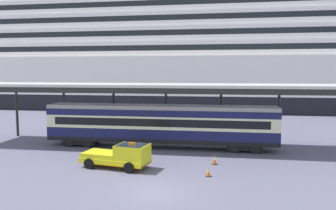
{
  "coord_description": "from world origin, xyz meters",
  "views": [
    {
      "loc": [
        3.95,
        -19.55,
        7.24
      ],
      "look_at": [
        -0.58,
        8.55,
        4.5
      ],
      "focal_mm": 36.31,
      "sensor_mm": 36.0,
      "label": 1
    }
  ],
  "objects_px": {
    "cruise_ship": "(160,46)",
    "traffic_cone_mid": "(214,160)",
    "train_carriage": "(160,124)",
    "traffic_cone_near": "(208,172)",
    "service_truck": "(121,155)"
  },
  "relations": [
    {
      "from": "cruise_ship",
      "to": "traffic_cone_mid",
      "type": "distance_m",
      "value": 50.24
    },
    {
      "from": "train_carriage",
      "to": "traffic_cone_near",
      "type": "xyz_separation_m",
      "value": [
        4.97,
        -8.47,
        -1.99
      ]
    },
    {
      "from": "cruise_ship",
      "to": "train_carriage",
      "type": "distance_m",
      "value": 43.59
    },
    {
      "from": "train_carriage",
      "to": "traffic_cone_near",
      "type": "height_order",
      "value": "train_carriage"
    },
    {
      "from": "train_carriage",
      "to": "service_truck",
      "type": "distance_m",
      "value": 7.74
    },
    {
      "from": "cruise_ship",
      "to": "traffic_cone_near",
      "type": "height_order",
      "value": "cruise_ship"
    },
    {
      "from": "train_carriage",
      "to": "service_truck",
      "type": "xyz_separation_m",
      "value": [
        -1.63,
        -7.45,
        -1.32
      ]
    },
    {
      "from": "cruise_ship",
      "to": "train_carriage",
      "type": "height_order",
      "value": "cruise_ship"
    },
    {
      "from": "traffic_cone_near",
      "to": "service_truck",
      "type": "bearing_deg",
      "value": 171.21
    },
    {
      "from": "traffic_cone_near",
      "to": "traffic_cone_mid",
      "type": "height_order",
      "value": "traffic_cone_mid"
    },
    {
      "from": "cruise_ship",
      "to": "traffic_cone_mid",
      "type": "xyz_separation_m",
      "value": [
        12.94,
        -46.89,
        -12.55
      ]
    },
    {
      "from": "traffic_cone_near",
      "to": "traffic_cone_mid",
      "type": "distance_m",
      "value": 3.19
    },
    {
      "from": "cruise_ship",
      "to": "traffic_cone_near",
      "type": "bearing_deg",
      "value": -75.87
    },
    {
      "from": "cruise_ship",
      "to": "traffic_cone_mid",
      "type": "relative_size",
      "value": 163.47
    },
    {
      "from": "cruise_ship",
      "to": "service_truck",
      "type": "distance_m",
      "value": 50.82
    }
  ]
}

